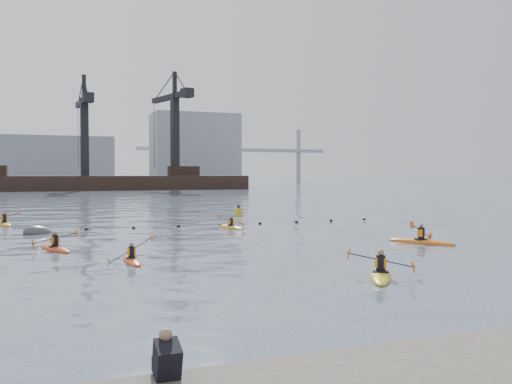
{
  "coord_description": "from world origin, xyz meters",
  "views": [
    {
      "loc": [
        -7.16,
        -14.04,
        3.69
      ],
      "look_at": [
        1.89,
        9.73,
        2.8
      ],
      "focal_mm": 38.0,
      "sensor_mm": 36.0,
      "label": 1
    }
  ],
  "objects_px": {
    "kayaker_0": "(132,260)",
    "kayaker_1": "(381,274)",
    "mooring_buoy": "(38,234)",
    "nav_buoy": "(238,212)",
    "kayaker_2": "(55,248)",
    "kayaker_5": "(4,223)",
    "kayaker_3": "(231,227)",
    "kayaker_4": "(421,241)"
  },
  "relations": [
    {
      "from": "kayaker_0",
      "to": "kayaker_1",
      "type": "distance_m",
      "value": 10.18
    },
    {
      "from": "kayaker_0",
      "to": "kayaker_1",
      "type": "relative_size",
      "value": 0.87
    },
    {
      "from": "mooring_buoy",
      "to": "nav_buoy",
      "type": "distance_m",
      "value": 18.25
    },
    {
      "from": "kayaker_0",
      "to": "kayaker_2",
      "type": "distance_m",
      "value": 5.64
    },
    {
      "from": "kayaker_5",
      "to": "kayaker_1",
      "type": "bearing_deg",
      "value": -76.14
    },
    {
      "from": "mooring_buoy",
      "to": "kayaker_1",
      "type": "bearing_deg",
      "value": -58.76
    },
    {
      "from": "nav_buoy",
      "to": "kayaker_5",
      "type": "bearing_deg",
      "value": -173.74
    },
    {
      "from": "kayaker_0",
      "to": "kayaker_1",
      "type": "xyz_separation_m",
      "value": [
        7.8,
        -6.54,
        0.02
      ]
    },
    {
      "from": "kayaker_3",
      "to": "kayaker_4",
      "type": "xyz_separation_m",
      "value": [
        6.94,
        -11.03,
        0.02
      ]
    },
    {
      "from": "kayaker_1",
      "to": "nav_buoy",
      "type": "distance_m",
      "value": 28.38
    },
    {
      "from": "kayaker_5",
      "to": "kayaker_2",
      "type": "bearing_deg",
      "value": -91.9
    },
    {
      "from": "kayaker_1",
      "to": "kayaker_5",
      "type": "relative_size",
      "value": 0.98
    },
    {
      "from": "kayaker_5",
      "to": "nav_buoy",
      "type": "xyz_separation_m",
      "value": [
        18.32,
        2.01,
        0.24
      ]
    },
    {
      "from": "kayaker_0",
      "to": "kayaker_3",
      "type": "bearing_deg",
      "value": 52.68
    },
    {
      "from": "kayaker_4",
      "to": "kayaker_5",
      "type": "xyz_separation_m",
      "value": [
        -21.36,
        18.82,
        -0.01
      ]
    },
    {
      "from": "kayaker_1",
      "to": "kayaker_0",
      "type": "bearing_deg",
      "value": 173.32
    },
    {
      "from": "kayaker_1",
      "to": "kayaker_3",
      "type": "height_order",
      "value": "kayaker_1"
    },
    {
      "from": "kayaker_0",
      "to": "nav_buoy",
      "type": "height_order",
      "value": "kayaker_0"
    },
    {
      "from": "kayaker_1",
      "to": "kayaker_5",
      "type": "bearing_deg",
      "value": 151.59
    },
    {
      "from": "kayaker_0",
      "to": "kayaker_3",
      "type": "relative_size",
      "value": 0.97
    },
    {
      "from": "kayaker_0",
      "to": "kayaker_4",
      "type": "height_order",
      "value": "kayaker_4"
    },
    {
      "from": "nav_buoy",
      "to": "kayaker_3",
      "type": "bearing_deg",
      "value": -111.71
    },
    {
      "from": "kayaker_1",
      "to": "kayaker_4",
      "type": "xyz_separation_m",
      "value": [
        7.35,
        7.21,
        0.0
      ]
    },
    {
      "from": "mooring_buoy",
      "to": "nav_buoy",
      "type": "bearing_deg",
      "value": 29.02
    },
    {
      "from": "kayaker_1",
      "to": "kayaker_2",
      "type": "xyz_separation_m",
      "value": [
        -10.75,
        11.35,
        -0.01
      ]
    },
    {
      "from": "kayaker_0",
      "to": "mooring_buoy",
      "type": "bearing_deg",
      "value": 104.63
    },
    {
      "from": "kayaker_1",
      "to": "kayaker_3",
      "type": "distance_m",
      "value": 18.25
    },
    {
      "from": "nav_buoy",
      "to": "kayaker_1",
      "type": "bearing_deg",
      "value": -98.74
    },
    {
      "from": "kayaker_4",
      "to": "mooring_buoy",
      "type": "xyz_separation_m",
      "value": [
        -18.99,
        11.98,
        -0.11
      ]
    },
    {
      "from": "kayaker_3",
      "to": "kayaker_4",
      "type": "bearing_deg",
      "value": -71.1
    },
    {
      "from": "kayaker_2",
      "to": "kayaker_4",
      "type": "relative_size",
      "value": 0.92
    },
    {
      "from": "kayaker_4",
      "to": "nav_buoy",
      "type": "xyz_separation_m",
      "value": [
        -3.04,
        20.83,
        0.23
      ]
    },
    {
      "from": "kayaker_2",
      "to": "kayaker_4",
      "type": "distance_m",
      "value": 18.56
    },
    {
      "from": "mooring_buoy",
      "to": "kayaker_2",
      "type": "bearing_deg",
      "value": -83.47
    },
    {
      "from": "kayaker_2",
      "to": "kayaker_3",
      "type": "distance_m",
      "value": 13.12
    },
    {
      "from": "kayaker_1",
      "to": "kayaker_4",
      "type": "bearing_deg",
      "value": 77.77
    },
    {
      "from": "kayaker_1",
      "to": "kayaker_4",
      "type": "relative_size",
      "value": 0.93
    },
    {
      "from": "mooring_buoy",
      "to": "kayaker_3",
      "type": "bearing_deg",
      "value": -4.5
    },
    {
      "from": "kayaker_3",
      "to": "nav_buoy",
      "type": "height_order",
      "value": "nav_buoy"
    },
    {
      "from": "kayaker_4",
      "to": "kayaker_5",
      "type": "distance_m",
      "value": 28.47
    },
    {
      "from": "kayaker_1",
      "to": "kayaker_3",
      "type": "bearing_deg",
      "value": 122.01
    },
    {
      "from": "kayaker_0",
      "to": "nav_buoy",
      "type": "bearing_deg",
      "value": 58.34
    }
  ]
}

